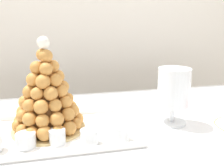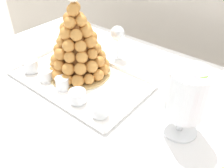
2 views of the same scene
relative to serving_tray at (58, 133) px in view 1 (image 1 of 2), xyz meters
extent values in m
cube|color=silver|center=(0.25, 0.93, 0.46)|extent=(4.80, 0.10, 2.50)
cylinder|color=brown|center=(1.01, 0.39, -0.41)|extent=(0.04, 0.04, 0.76)
cube|color=brown|center=(0.25, 0.01, -0.02)|extent=(1.64, 0.89, 0.02)
cube|color=white|center=(0.25, 0.01, -0.01)|extent=(1.70, 0.95, 0.00)
cube|color=white|center=(0.25, 0.48, -0.18)|extent=(1.70, 0.01, 0.34)
cube|color=white|center=(0.00, 0.00, 0.00)|extent=(0.55, 0.32, 0.01)
cube|color=white|center=(0.00, -0.16, 0.01)|extent=(0.55, 0.01, 0.02)
cube|color=white|center=(0.00, 0.16, 0.01)|extent=(0.55, 0.01, 0.02)
cube|color=white|center=(0.27, 0.00, 0.01)|extent=(0.01, 0.32, 0.02)
cylinder|color=white|center=(0.00, 0.00, 0.00)|extent=(0.29, 0.29, 0.00)
cylinder|color=tan|center=(-0.03, 0.04, 0.01)|extent=(0.27, 0.27, 0.01)
cone|color=#AA6B31|center=(-0.03, 0.04, 0.15)|extent=(0.18, 0.18, 0.28)
sphere|color=#C5823A|center=(0.07, 0.04, 0.03)|extent=(0.05, 0.05, 0.05)
sphere|color=#C4813A|center=(0.06, 0.08, 0.03)|extent=(0.05, 0.05, 0.05)
sphere|color=#C7843C|center=(0.04, 0.11, 0.03)|extent=(0.05, 0.05, 0.05)
sphere|color=#C6833B|center=(0.00, 0.14, 0.04)|extent=(0.05, 0.05, 0.05)
sphere|color=#C7853C|center=(-0.04, 0.14, 0.03)|extent=(0.05, 0.05, 0.05)
sphere|color=#CC8A40|center=(-0.08, 0.13, 0.04)|extent=(0.04, 0.04, 0.04)
sphere|color=#C6833B|center=(-0.12, 0.10, 0.03)|extent=(0.05, 0.05, 0.05)
sphere|color=#CB893F|center=(-0.13, 0.06, 0.04)|extent=(0.04, 0.04, 0.04)
sphere|color=#C9873D|center=(-0.13, 0.01, 0.04)|extent=(0.05, 0.05, 0.05)
sphere|color=#CB893F|center=(-0.12, -0.03, 0.03)|extent=(0.04, 0.04, 0.04)
sphere|color=#C6843B|center=(-0.08, -0.06, 0.03)|extent=(0.04, 0.04, 0.04)
sphere|color=#C6833B|center=(-0.04, -0.07, 0.04)|extent=(0.05, 0.05, 0.05)
sphere|color=#C7853C|center=(0.00, -0.06, 0.03)|extent=(0.05, 0.05, 0.05)
sphere|color=#CA883E|center=(0.04, -0.04, 0.03)|extent=(0.05, 0.05, 0.05)
sphere|color=#C9873D|center=(0.06, -0.01, 0.03)|extent=(0.04, 0.04, 0.04)
sphere|color=#C5823A|center=(0.05, 0.07, 0.07)|extent=(0.05, 0.05, 0.05)
sphere|color=#CA893F|center=(0.03, 0.10, 0.08)|extent=(0.05, 0.05, 0.05)
sphere|color=#CB893F|center=(-0.02, 0.12, 0.07)|extent=(0.05, 0.05, 0.05)
sphere|color=#C9883E|center=(-0.06, 0.12, 0.07)|extent=(0.05, 0.05, 0.05)
sphere|color=#C8863D|center=(-0.10, 0.09, 0.07)|extent=(0.05, 0.05, 0.05)
sphere|color=#C8863D|center=(-0.12, 0.05, 0.07)|extent=(0.05, 0.05, 0.05)
sphere|color=#C9883E|center=(-0.12, 0.00, 0.07)|extent=(0.05, 0.05, 0.05)
sphere|color=#CB8A40|center=(-0.09, -0.03, 0.08)|extent=(0.05, 0.05, 0.05)
sphere|color=#C9873E|center=(-0.05, -0.05, 0.07)|extent=(0.05, 0.05, 0.05)
sphere|color=#C7843C|center=(0.00, -0.05, 0.07)|extent=(0.05, 0.05, 0.05)
sphere|color=#CB893F|center=(0.04, -0.02, 0.08)|extent=(0.05, 0.05, 0.05)
sphere|color=#CC8A40|center=(0.06, 0.02, 0.07)|extent=(0.05, 0.05, 0.05)
sphere|color=#C6833B|center=(0.03, 0.08, 0.12)|extent=(0.05, 0.05, 0.05)
sphere|color=#C5823A|center=(-0.01, 0.11, 0.11)|extent=(0.04, 0.04, 0.04)
sphere|color=#CA883E|center=(-0.06, 0.10, 0.12)|extent=(0.04, 0.04, 0.04)
sphere|color=#C6843B|center=(-0.09, 0.07, 0.11)|extent=(0.05, 0.05, 0.05)
sphere|color=#CA883E|center=(-0.11, 0.03, 0.11)|extent=(0.05, 0.05, 0.05)
sphere|color=#C6833B|center=(-0.09, -0.01, 0.11)|extent=(0.05, 0.05, 0.05)
sphere|color=#C9873D|center=(-0.05, -0.04, 0.12)|extent=(0.05, 0.05, 0.05)
sphere|color=#CA893F|center=(0.00, -0.03, 0.12)|extent=(0.04, 0.04, 0.04)
sphere|color=#CA883F|center=(0.03, 0.00, 0.12)|extent=(0.05, 0.05, 0.05)
sphere|color=#C5833B|center=(0.04, 0.04, 0.11)|extent=(0.04, 0.04, 0.04)
sphere|color=#C8863D|center=(0.00, 0.09, 0.16)|extent=(0.05, 0.05, 0.05)
sphere|color=#C8863D|center=(-0.05, 0.09, 0.15)|extent=(0.04, 0.04, 0.04)
sphere|color=#C5823A|center=(-0.08, 0.06, 0.15)|extent=(0.04, 0.04, 0.04)
sphere|color=#C8863D|center=(-0.09, 0.02, 0.15)|extent=(0.05, 0.05, 0.05)
sphere|color=#CA883E|center=(-0.06, -0.02, 0.16)|extent=(0.04, 0.04, 0.04)
sphere|color=#C7853C|center=(-0.02, -0.02, 0.16)|extent=(0.05, 0.05, 0.05)
sphere|color=#CA883E|center=(0.02, 0.01, 0.15)|extent=(0.04, 0.04, 0.04)
sphere|color=#C8863D|center=(0.02, 0.05, 0.16)|extent=(0.05, 0.05, 0.05)
sphere|color=#CB893F|center=(-0.02, 0.08, 0.19)|extent=(0.05, 0.05, 0.05)
sphere|color=#C4823A|center=(-0.06, 0.06, 0.20)|extent=(0.05, 0.05, 0.05)
sphere|color=#CA883F|center=(-0.07, 0.02, 0.20)|extent=(0.05, 0.05, 0.05)
sphere|color=#C8863D|center=(-0.04, -0.01, 0.19)|extent=(0.05, 0.05, 0.05)
sphere|color=#CA883E|center=(0.00, 0.01, 0.19)|extent=(0.05, 0.05, 0.05)
sphere|color=#CA883E|center=(0.01, 0.05, 0.20)|extent=(0.05, 0.05, 0.05)
sphere|color=#C7853C|center=(-0.04, 0.06, 0.24)|extent=(0.04, 0.04, 0.04)
sphere|color=#C4813A|center=(-0.06, 0.03, 0.24)|extent=(0.05, 0.05, 0.05)
sphere|color=#C7843C|center=(-0.03, 0.01, 0.23)|extent=(0.05, 0.05, 0.05)
sphere|color=#CB893F|center=(0.00, 0.04, 0.24)|extent=(0.04, 0.04, 0.04)
sphere|color=#C8863D|center=(-0.04, 0.05, 0.28)|extent=(0.04, 0.04, 0.04)
sphere|color=#C6833B|center=(-0.03, 0.02, 0.28)|extent=(0.05, 0.05, 0.05)
sphere|color=white|center=(-0.03, 0.04, 0.32)|extent=(0.04, 0.04, 0.04)
cylinder|color=silver|center=(-0.10, -0.08, 0.03)|extent=(0.06, 0.06, 0.05)
cylinder|color=#F4EAC6|center=(-0.10, -0.08, 0.01)|extent=(0.06, 0.06, 0.02)
cylinder|color=white|center=(-0.10, -0.08, 0.03)|extent=(0.06, 0.06, 0.01)
sphere|color=brown|center=(-0.11, -0.09, 0.04)|extent=(0.02, 0.02, 0.02)
cylinder|color=silver|center=(0.00, -0.08, 0.03)|extent=(0.05, 0.05, 0.05)
cylinder|color=#F4EAC6|center=(0.00, -0.08, 0.01)|extent=(0.05, 0.05, 0.02)
cylinder|color=white|center=(0.00, -0.08, 0.03)|extent=(0.05, 0.05, 0.01)
sphere|color=brown|center=(0.00, -0.09, 0.04)|extent=(0.01, 0.01, 0.01)
cylinder|color=silver|center=(0.10, -0.10, 0.03)|extent=(0.06, 0.06, 0.05)
cylinder|color=brown|center=(0.10, -0.10, 0.01)|extent=(0.05, 0.05, 0.02)
cylinder|color=#8C603D|center=(0.10, -0.10, 0.03)|extent=(0.05, 0.05, 0.01)
sphere|color=brown|center=(0.10, -0.10, 0.04)|extent=(0.02, 0.02, 0.02)
cylinder|color=silver|center=(0.21, -0.10, 0.03)|extent=(0.06, 0.06, 0.05)
cylinder|color=gold|center=(0.21, -0.10, 0.01)|extent=(0.05, 0.05, 0.02)
cylinder|color=#EAC166|center=(0.21, -0.10, 0.03)|extent=(0.05, 0.05, 0.02)
sphere|color=brown|center=(0.21, -0.11, 0.04)|extent=(0.02, 0.02, 0.02)
cylinder|color=white|center=(0.44, 0.00, 0.00)|extent=(0.11, 0.11, 0.01)
cylinder|color=white|center=(0.44, 0.00, 0.04)|extent=(0.02, 0.02, 0.07)
cylinder|color=white|center=(0.44, 0.00, 0.14)|extent=(0.13, 0.13, 0.15)
cylinder|color=#72B2E0|center=(0.46, 0.00, 0.09)|extent=(0.05, 0.05, 0.03)
cylinder|color=#D199D8|center=(0.43, 0.03, 0.09)|extent=(0.05, 0.05, 0.04)
cylinder|color=#F9A54C|center=(0.43, -0.02, 0.09)|extent=(0.05, 0.05, 0.05)
cylinder|color=#F9A54C|center=(0.46, 0.01, 0.10)|extent=(0.05, 0.05, 0.05)
cylinder|color=#72B2E0|center=(0.44, 0.03, 0.10)|extent=(0.06, 0.05, 0.06)
cylinder|color=yellow|center=(0.42, -0.01, 0.10)|extent=(0.05, 0.05, 0.04)
cylinder|color=brown|center=(0.46, -0.01, 0.10)|extent=(0.06, 0.05, 0.05)
cylinder|color=#9ED860|center=(0.46, 0.02, 0.12)|extent=(0.05, 0.05, 0.03)
cylinder|color=#72B2E0|center=(0.43, 0.00, 0.12)|extent=(0.05, 0.04, 0.04)
cylinder|color=#72B2E0|center=(0.46, -0.01, 0.12)|extent=(0.05, 0.05, 0.05)
cylinder|color=#72B2E0|center=(0.44, 0.02, 0.14)|extent=(0.07, 0.05, 0.07)
cylinder|color=brown|center=(0.43, -0.01, 0.14)|extent=(0.05, 0.05, 0.03)
cylinder|color=#72B2E0|center=(0.46, 0.00, 0.14)|extent=(0.05, 0.05, 0.05)
cylinder|color=#E54C47|center=(0.43, 0.01, 0.16)|extent=(0.05, 0.05, 0.02)
cylinder|color=#D199D8|center=(0.44, -0.03, 0.16)|extent=(0.06, 0.05, 0.05)
cylinder|color=#E54C47|center=(0.47, 0.01, 0.16)|extent=(0.05, 0.04, 0.05)
cylinder|color=#72B2E0|center=(0.42, 0.01, 0.18)|extent=(0.05, 0.04, 0.04)
cylinder|color=yellow|center=(0.45, -0.01, 0.18)|extent=(0.05, 0.05, 0.05)
cylinder|color=#72B2E0|center=(0.45, 0.02, 0.18)|extent=(0.06, 0.05, 0.06)
cylinder|color=#D199D8|center=(0.44, -0.01, 0.20)|extent=(0.05, 0.04, 0.04)
cylinder|color=#D199D8|center=(0.46, -0.03, 0.20)|extent=(0.06, 0.04, 0.05)
cylinder|color=#9ED860|center=(0.47, 0.01, 0.20)|extent=(0.05, 0.05, 0.05)
cylinder|color=pink|center=(0.44, 0.01, 0.20)|extent=(0.05, 0.04, 0.04)
cylinder|color=silver|center=(0.00, 0.25, 0.00)|extent=(0.06, 0.06, 0.00)
cylinder|color=silver|center=(0.00, 0.25, 0.04)|extent=(0.01, 0.01, 0.09)
sphere|color=silver|center=(0.00, 0.25, 0.12)|extent=(0.06, 0.06, 0.06)
cylinder|color=#EAE08C|center=(0.00, 0.25, 0.11)|extent=(0.05, 0.05, 0.03)
camera|label=1|loc=(0.01, -0.85, 0.40)|focal=40.11mm
camera|label=2|loc=(0.61, -0.54, 0.56)|focal=38.38mm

